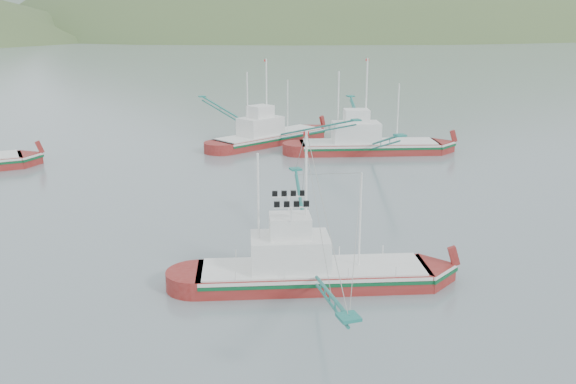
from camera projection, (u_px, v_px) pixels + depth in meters
name	position (u px, v px, depth m)	size (l,w,h in m)	color
ground	(318.00, 265.00, 40.73)	(1200.00, 1200.00, 0.00)	slate
main_boat	(311.00, 255.00, 37.20)	(13.97, 24.01, 9.90)	maroon
bg_boat_far	(269.00, 125.00, 77.58)	(15.56, 25.67, 10.99)	maroon
bg_boat_right	(368.00, 135.00, 72.45)	(16.18, 27.79, 11.47)	maroon
headland_right	(404.00, 32.00, 506.77)	(684.00, 432.00, 306.00)	#42592D
ridge_distant	(119.00, 30.00, 560.89)	(960.00, 400.00, 240.00)	slate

